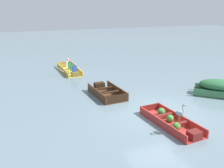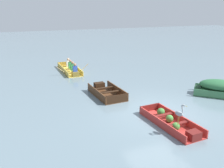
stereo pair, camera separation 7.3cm
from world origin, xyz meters
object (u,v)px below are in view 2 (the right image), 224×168
object	(u,v)px
skiff_green_mid_moored	(219,87)
rowboat_yellow_with_crew	(71,69)
dinghy_red_foreground	(171,122)
heron_on_dinghy	(179,113)
skiff_dark_varnish_near_moored	(106,92)

from	to	relation	value
skiff_green_mid_moored	rowboat_yellow_with_crew	bearing A→B (deg)	129.33
rowboat_yellow_with_crew	dinghy_red_foreground	bearing A→B (deg)	-78.53
heron_on_dinghy	skiff_green_mid_moored	bearing A→B (deg)	31.70
dinghy_red_foreground	skiff_dark_varnish_near_moored	size ratio (longest dim) A/B	1.19
dinghy_red_foreground	rowboat_yellow_with_crew	bearing A→B (deg)	101.47
dinghy_red_foreground	skiff_green_mid_moored	bearing A→B (deg)	25.62
heron_on_dinghy	rowboat_yellow_with_crew	bearing A→B (deg)	99.74
skiff_green_mid_moored	rowboat_yellow_with_crew	distance (m)	9.72
skiff_dark_varnish_near_moored	rowboat_yellow_with_crew	xyz separation A→B (m)	(-0.74, 5.32, 0.07)
skiff_dark_varnish_near_moored	skiff_green_mid_moored	bearing A→B (deg)	-22.04
skiff_green_mid_moored	skiff_dark_varnish_near_moored	bearing A→B (deg)	157.96
skiff_dark_varnish_near_moored	rowboat_yellow_with_crew	bearing A→B (deg)	97.87
skiff_green_mid_moored	heron_on_dinghy	world-z (taller)	heron_on_dinghy
skiff_dark_varnish_near_moored	heron_on_dinghy	bearing A→B (deg)	-78.26
skiff_green_mid_moored	heron_on_dinghy	bearing A→B (deg)	-148.30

